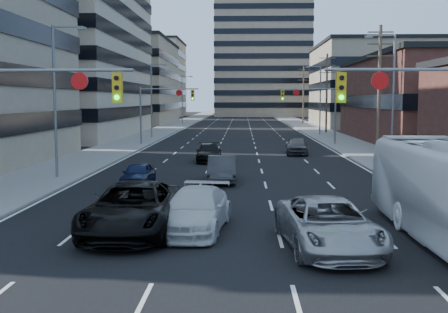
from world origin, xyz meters
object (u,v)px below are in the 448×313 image
silver_suv (328,224)px  sedan_blue (138,174)px  white_van (195,210)px  black_pickup (133,209)px

silver_suv → sedan_blue: (-8.43, 12.87, -0.17)m
white_van → silver_suv: bearing=-21.6°
white_van → sedan_blue: size_ratio=1.40×
black_pickup → sedan_blue: size_ratio=1.72×
black_pickup → silver_suv: (6.56, -1.87, -0.09)m
silver_suv → sedan_blue: 15.39m
white_van → black_pickup: bearing=-161.7°
white_van → silver_suv: size_ratio=0.91×
black_pickup → sedan_blue: 11.16m
black_pickup → white_van: (2.16, 0.46, -0.13)m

